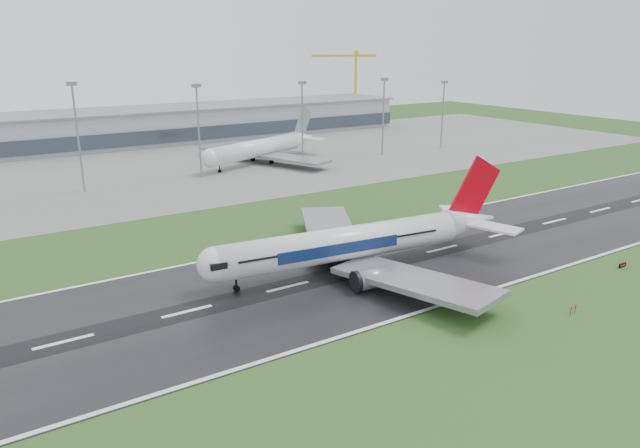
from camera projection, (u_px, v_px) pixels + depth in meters
ground at (442, 249)px, 132.01m from camera, size 520.00×520.00×0.00m
runway at (442, 249)px, 131.99m from camera, size 400.00×45.00×0.10m
apron at (220, 160)px, 232.62m from camera, size 400.00×130.00×0.08m
terminal at (169, 125)px, 278.72m from camera, size 240.00×36.00×15.00m
main_airliner at (363, 221)px, 117.80m from camera, size 75.19×72.32×20.17m
parked_airliner at (261, 138)px, 225.57m from camera, size 81.60×79.14×18.78m
tower_crane at (356, 86)px, 349.06m from camera, size 40.71×10.35×40.85m
runway_sign at (622, 265)px, 120.94m from camera, size 2.29×0.85×1.04m
floodmast_1 at (78, 140)px, 178.66m from camera, size 0.64×0.64×32.44m
floodmast_2 at (199, 133)px, 198.94m from camera, size 0.64×0.64×30.50m
floodmast_3 at (302, 125)px, 220.14m from camera, size 0.64×0.64×30.08m
floodmast_4 at (383, 119)px, 240.09m from camera, size 0.64×0.64×30.10m
floodmast_5 at (442, 116)px, 257.51m from camera, size 0.64×0.64×27.97m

